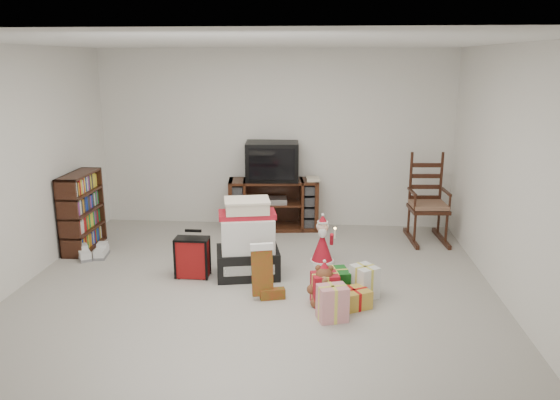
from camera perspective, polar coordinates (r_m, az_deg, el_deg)
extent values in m
cube|color=#A5A097|center=(5.73, -2.71, -9.77)|extent=(5.00, 5.00, 0.01)
cube|color=white|center=(5.23, -3.05, 16.14)|extent=(5.00, 5.00, 0.01)
cube|color=white|center=(7.79, -0.55, 6.39)|extent=(5.00, 0.01, 2.50)
cube|color=white|center=(2.97, -8.99, -7.37)|extent=(5.00, 0.01, 2.50)
cube|color=white|center=(6.17, -26.59, 2.70)|extent=(0.01, 5.00, 2.50)
cube|color=white|center=(5.60, 23.41, 1.98)|extent=(0.01, 5.00, 2.50)
cube|color=#3E1E11|center=(7.72, -0.70, -0.46)|extent=(1.29, 0.58, 0.71)
cube|color=#AEAEB0|center=(7.68, -0.72, -0.03)|extent=(0.40, 0.31, 0.07)
cube|color=#371D0F|center=(7.31, -20.01, -1.13)|extent=(0.27, 0.80, 0.98)
cube|color=#371D0F|center=(7.45, 15.22, -0.91)|extent=(0.51, 0.49, 0.05)
cube|color=brown|center=(7.44, 15.24, -0.50)|extent=(0.47, 0.45, 0.06)
cube|color=#371D0F|center=(7.56, 15.13, 2.43)|extent=(0.41, 0.08, 0.74)
cube|color=#371D0F|center=(7.56, 15.01, -3.88)|extent=(0.53, 0.83, 0.06)
cube|color=black|center=(6.13, -3.38, -6.52)|extent=(0.77, 0.62, 0.31)
cube|color=silver|center=(6.01, -3.43, -3.48)|extent=(0.65, 0.54, 0.37)
cube|color=#A3121F|center=(5.95, -3.46, -1.52)|extent=(0.67, 0.45, 0.06)
cube|color=beige|center=(5.93, -3.47, -0.70)|extent=(0.52, 0.44, 0.12)
cube|color=maroon|center=(6.12, -9.14, -5.95)|extent=(0.35, 0.19, 0.46)
cube|color=black|center=(6.11, -9.07, -3.15)|extent=(0.18, 0.03, 0.03)
ellipsoid|color=brown|center=(5.49, 4.61, -9.36)|extent=(0.26, 0.22, 0.28)
sphere|color=brown|center=(5.40, 4.65, -7.90)|extent=(0.18, 0.18, 0.18)
cone|color=#A61120|center=(6.48, 4.43, -4.94)|extent=(0.28, 0.28, 0.39)
sphere|color=beige|center=(6.41, 4.47, -2.86)|extent=(0.13, 0.13, 0.13)
cone|color=#A61120|center=(6.38, 4.49, -1.98)|extent=(0.12, 0.12, 0.10)
cylinder|color=silver|center=(6.32, 5.76, -3.52)|extent=(0.02, 0.02, 0.12)
cone|color=#A61120|center=(6.30, -3.70, -5.28)|extent=(0.31, 0.31, 0.44)
sphere|color=beige|center=(6.22, -3.74, -2.90)|extent=(0.15, 0.15, 0.15)
cone|color=#A61120|center=(6.18, -3.76, -1.88)|extent=(0.13, 0.13, 0.11)
cylinder|color=silver|center=(6.10, -2.41, -3.67)|extent=(0.02, 0.02, 0.13)
cube|color=silver|center=(7.10, -19.73, -5.24)|extent=(0.29, 0.34, 0.11)
cube|color=silver|center=(7.02, -18.22, -5.33)|extent=(0.18, 0.33, 0.11)
cube|color=#A3121F|center=(5.53, 4.39, -9.22)|extent=(0.26, 0.26, 0.26)
cube|color=#175D1E|center=(5.76, 6.38, -8.26)|extent=(0.26, 0.26, 0.26)
cube|color=gold|center=(5.40, 7.04, -9.89)|extent=(0.26, 0.26, 0.26)
cube|color=silver|center=(5.22, 3.82, -10.73)|extent=(0.26, 0.26, 0.26)
cube|color=silver|center=(5.60, 9.01, -9.07)|extent=(0.26, 0.26, 0.26)
cube|color=black|center=(7.60, -0.83, 4.10)|extent=(0.76, 0.56, 0.53)
cube|color=black|center=(7.35, -1.01, 3.74)|extent=(0.62, 0.06, 0.43)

